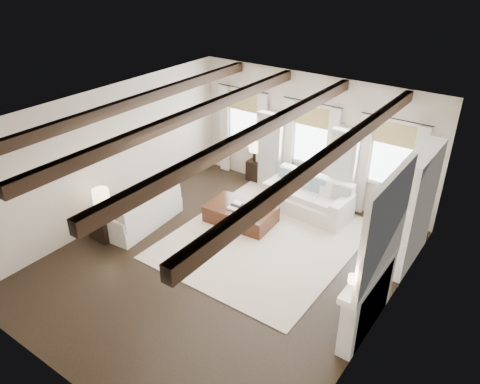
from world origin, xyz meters
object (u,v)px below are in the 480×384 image
Objects in this scene: side_table_front at (106,225)px; side_table_back at (255,170)px; sofa_back at (309,198)px; sofa_left at (143,212)px; ottoman at (241,214)px.

side_table_back is at bearing 75.21° from side_table_front.
sofa_back is 4.03m from sofa_left.
ottoman is 2.80× the size of side_table_front.
sofa_left reaches higher than side_table_back.
ottoman is at bearing 38.44° from sofa_left.
side_table_front is (-0.34, -0.84, -0.07)m from sofa_left.
sofa_back reaches higher than ottoman.
sofa_left is 2.31m from ottoman.
side_table_front is at bearing -112.09° from sofa_left.
side_table_back reaches higher than side_table_front.
side_table_front is at bearing -131.23° from sofa_back.
sofa_left is 3.61m from side_table_back.
sofa_left is at bearing -135.46° from sofa_back.
ottoman is 2.73× the size of side_table_back.
side_table_back is at bearing 77.04° from sofa_left.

